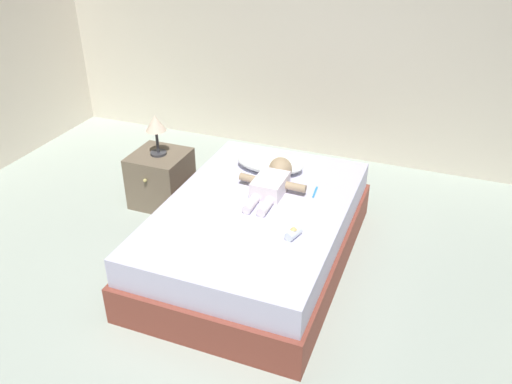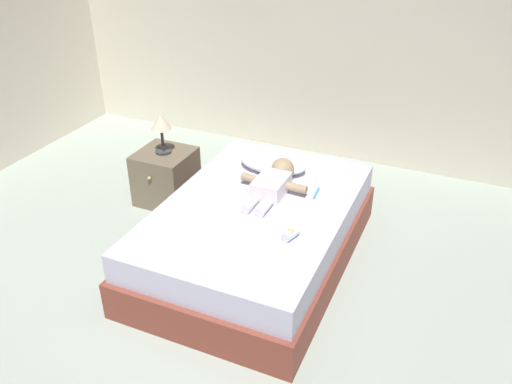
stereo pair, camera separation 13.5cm
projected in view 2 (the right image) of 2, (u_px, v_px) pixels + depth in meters
ground_plane at (202, 369)px, 2.98m from camera, size 8.00×8.00×0.00m
wall_behind_bed at (358, 23)px, 4.70m from camera, size 8.00×0.12×2.62m
bed at (256, 234)px, 3.73m from camera, size 1.26×1.88×0.47m
pillow at (273, 163)px, 4.03m from camera, size 0.52×0.30×0.12m
baby at (274, 182)px, 3.76m from camera, size 0.50×0.63×0.17m
toothbrush at (317, 192)px, 3.75m from camera, size 0.03×0.17×0.02m
nightstand at (166, 177)px, 4.48m from camera, size 0.44×0.47×0.45m
lamp at (161, 125)px, 4.24m from camera, size 0.17×0.17×0.34m
baby_bottle at (291, 234)px, 3.25m from camera, size 0.09×0.13×0.08m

